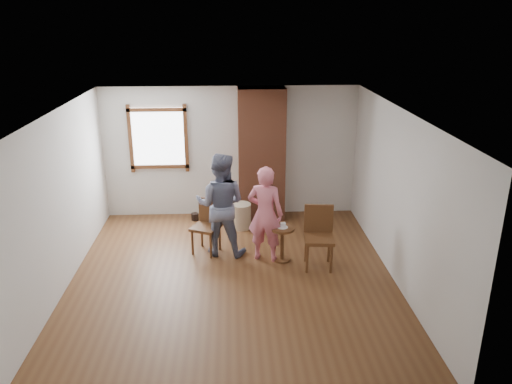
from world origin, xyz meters
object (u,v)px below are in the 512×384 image
(dining_chair_left, at_px, (208,223))
(dining_chair_right, at_px, (319,233))
(person_pink, at_px, (265,214))
(side_table, at_px, (282,238))
(man, at_px, (221,205))
(stoneware_crock, at_px, (241,216))

(dining_chair_left, relative_size, dining_chair_right, 0.91)
(dining_chair_left, height_order, person_pink, person_pink)
(dining_chair_left, relative_size, side_table, 1.53)
(man, bearing_deg, side_table, 172.49)
(man, xyz_separation_m, person_pink, (0.73, -0.28, -0.07))
(stoneware_crock, xyz_separation_m, man, (-0.36, -1.04, 0.64))
(man, distance_m, person_pink, 0.78)
(side_table, bearing_deg, man, 160.96)
(dining_chair_left, height_order, dining_chair_right, dining_chair_right)
(dining_chair_right, distance_m, man, 1.69)
(dining_chair_right, xyz_separation_m, side_table, (-0.57, 0.18, -0.16))
(man, bearing_deg, dining_chair_left, -11.86)
(stoneware_crock, bearing_deg, dining_chair_right, -52.24)
(side_table, xyz_separation_m, person_pink, (-0.28, 0.07, 0.41))
(dining_chair_right, bearing_deg, man, 166.54)
(side_table, distance_m, person_pink, 0.50)
(dining_chair_right, bearing_deg, side_table, 167.62)
(dining_chair_left, distance_m, person_pink, 1.08)
(dining_chair_right, bearing_deg, dining_chair_left, 165.88)
(stoneware_crock, height_order, side_table, side_table)
(stoneware_crock, height_order, person_pink, person_pink)
(dining_chair_right, xyz_separation_m, person_pink, (-0.85, 0.25, 0.25))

